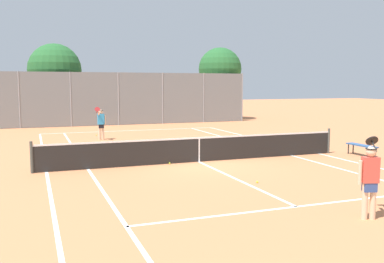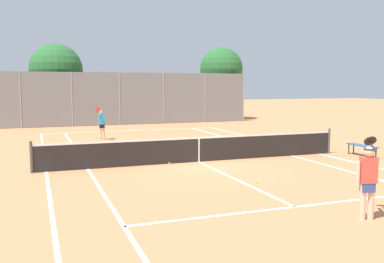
# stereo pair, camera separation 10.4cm
# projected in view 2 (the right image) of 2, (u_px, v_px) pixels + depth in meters

# --- Properties ---
(ground_plane) EXTENTS (120.00, 120.00, 0.00)m
(ground_plane) POSITION_uv_depth(u_px,v_px,m) (199.00, 162.00, 16.23)
(ground_plane) COLOR #CC7A4C
(court_line_markings) EXTENTS (11.10, 23.90, 0.01)m
(court_line_markings) POSITION_uv_depth(u_px,v_px,m) (199.00, 162.00, 16.23)
(court_line_markings) COLOR white
(court_line_markings) RESTS_ON ground
(tennis_net) EXTENTS (12.00, 0.10, 1.07)m
(tennis_net) POSITION_uv_depth(u_px,v_px,m) (199.00, 149.00, 16.18)
(tennis_net) COLOR #474C47
(tennis_net) RESTS_ON ground
(player_near_side) EXTENTS (0.82, 0.70, 1.77)m
(player_near_side) POSITION_uv_depth(u_px,v_px,m) (368.00, 178.00, 9.21)
(player_near_side) COLOR beige
(player_near_side) RESTS_ON ground
(player_far_left) EXTENTS (0.65, 0.74, 1.77)m
(player_far_left) POSITION_uv_depth(u_px,v_px,m) (102.00, 122.00, 22.73)
(player_far_left) COLOR beige
(player_far_left) RESTS_ON ground
(loose_tennis_ball_0) EXTENTS (0.07, 0.07, 0.07)m
(loose_tennis_ball_0) POSITION_uv_depth(u_px,v_px,m) (256.00, 182.00, 12.74)
(loose_tennis_ball_0) COLOR #D1DB33
(loose_tennis_ball_0) RESTS_ON ground
(loose_tennis_ball_1) EXTENTS (0.07, 0.07, 0.07)m
(loose_tennis_ball_1) POSITION_uv_depth(u_px,v_px,m) (134.00, 141.00, 21.89)
(loose_tennis_ball_1) COLOR #D1DB33
(loose_tennis_ball_1) RESTS_ON ground
(loose_tennis_ball_2) EXTENTS (0.07, 0.07, 0.07)m
(loose_tennis_ball_2) POSITION_uv_depth(u_px,v_px,m) (97.00, 135.00, 24.64)
(loose_tennis_ball_2) COLOR #D1DB33
(loose_tennis_ball_2) RESTS_ON ground
(loose_tennis_ball_4) EXTENTS (0.07, 0.07, 0.07)m
(loose_tennis_ball_4) POSITION_uv_depth(u_px,v_px,m) (169.00, 163.00, 15.77)
(loose_tennis_ball_4) COLOR #D1DB33
(loose_tennis_ball_4) RESTS_ON ground
(courtside_bench) EXTENTS (0.36, 1.50, 0.47)m
(courtside_bench) POSITION_uv_depth(u_px,v_px,m) (362.00, 146.00, 17.51)
(courtside_bench) COLOR #33598C
(courtside_bench) RESTS_ON ground
(back_fence) EXTENTS (20.06, 0.08, 3.82)m
(back_fence) POSITION_uv_depth(u_px,v_px,m) (120.00, 99.00, 30.89)
(back_fence) COLOR gray
(back_fence) RESTS_ON ground
(tree_behind_left) EXTENTS (3.88, 3.88, 5.94)m
(tree_behind_left) POSITION_uv_depth(u_px,v_px,m) (58.00, 72.00, 31.79)
(tree_behind_left) COLOR brown
(tree_behind_left) RESTS_ON ground
(tree_behind_right) EXTENTS (3.58, 3.58, 6.00)m
(tree_behind_right) POSITION_uv_depth(u_px,v_px,m) (222.00, 70.00, 35.67)
(tree_behind_right) COLOR brown
(tree_behind_right) RESTS_ON ground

